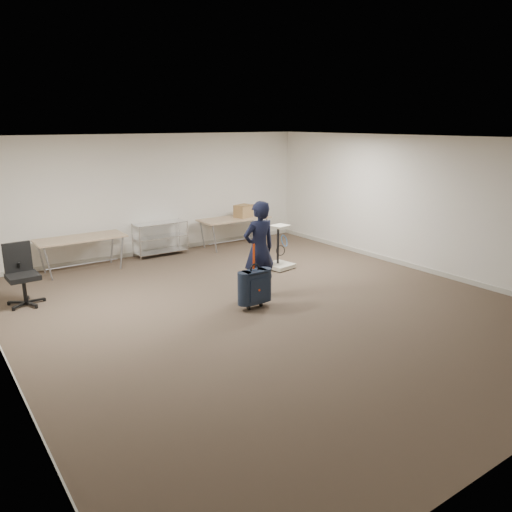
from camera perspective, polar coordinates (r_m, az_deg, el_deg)
ground at (r=8.54m, az=1.07°, el=-5.88°), size 9.00×9.00×0.00m
room_shell at (r=9.61m, az=-3.78°, el=-3.18°), size 8.00×9.00×9.00m
folding_table_left at (r=11.02m, az=-19.41°, el=1.75°), size 1.80×0.75×0.73m
folding_table_right at (r=12.54m, az=-2.51°, el=4.13°), size 1.80×0.75×0.73m
wire_shelf at (r=11.93m, az=-10.87°, el=2.14°), size 1.22×0.47×0.80m
person at (r=8.87m, az=0.35°, el=0.79°), size 0.65×0.44×1.73m
suitcase at (r=8.38m, az=-0.16°, el=-3.54°), size 0.41×0.24×1.12m
office_chair at (r=9.47m, az=-25.03°, el=-3.16°), size 0.64×0.64×1.06m
equipment_cart at (r=10.70m, az=2.72°, el=-0.14°), size 0.60×0.60×0.95m
cardboard_box at (r=12.61m, az=-1.46°, el=5.16°), size 0.49×0.42×0.31m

